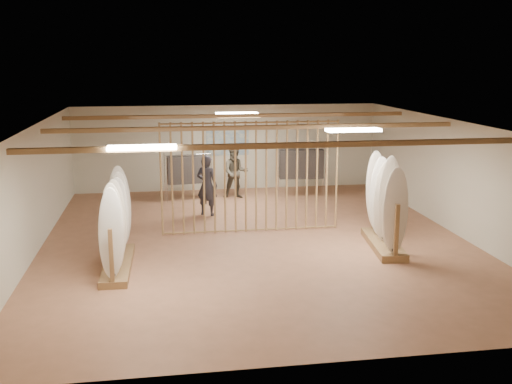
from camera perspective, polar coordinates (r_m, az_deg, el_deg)
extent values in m
plane|color=#A87151|center=(14.38, 0.00, -4.67)|extent=(12.00, 12.00, 0.00)
plane|color=#999590|center=(13.82, 0.00, 6.49)|extent=(12.00, 12.00, 0.00)
plane|color=beige|center=(19.90, -2.73, 4.25)|extent=(12.00, 0.00, 12.00)
plane|color=beige|center=(8.37, 6.53, -7.43)|extent=(12.00, 0.00, 12.00)
plane|color=beige|center=(14.15, -20.42, 0.10)|extent=(0.00, 12.00, 12.00)
plane|color=beige|center=(15.61, 18.45, 1.34)|extent=(0.00, 12.00, 12.00)
cube|color=olive|center=(13.83, 0.00, 6.16)|extent=(9.50, 6.12, 0.10)
cube|color=white|center=(13.83, 0.00, 6.24)|extent=(1.20, 0.35, 0.06)
cylinder|color=#A48150|center=(14.65, -9.03, 1.14)|extent=(0.05, 0.05, 2.78)
cylinder|color=#A48150|center=(14.65, -8.02, 1.17)|extent=(0.05, 0.05, 2.78)
cylinder|color=#A48150|center=(14.66, -7.00, 1.21)|extent=(0.05, 0.05, 2.78)
cylinder|color=#A48150|center=(14.67, -5.99, 1.24)|extent=(0.05, 0.05, 2.78)
cylinder|color=#A48150|center=(14.68, -4.99, 1.27)|extent=(0.05, 0.05, 2.78)
cylinder|color=#A48150|center=(14.70, -3.98, 1.31)|extent=(0.05, 0.05, 2.78)
cylinder|color=#A48150|center=(14.73, -2.98, 1.34)|extent=(0.05, 0.05, 2.78)
cylinder|color=#A48150|center=(14.76, -1.98, 1.37)|extent=(0.05, 0.05, 2.78)
cylinder|color=#A48150|center=(14.79, -0.98, 1.40)|extent=(0.05, 0.05, 2.78)
cylinder|color=#A48150|center=(14.83, 0.01, 1.43)|extent=(0.05, 0.05, 2.78)
cylinder|color=#A48150|center=(14.87, 0.99, 1.46)|extent=(0.05, 0.05, 2.78)
cylinder|color=#A48150|center=(14.92, 1.97, 1.49)|extent=(0.05, 0.05, 2.78)
cylinder|color=#A48150|center=(14.97, 2.94, 1.52)|extent=(0.05, 0.05, 2.78)
cylinder|color=#A48150|center=(15.02, 3.91, 1.55)|extent=(0.05, 0.05, 2.78)
cylinder|color=#A48150|center=(15.08, 4.87, 1.57)|extent=(0.05, 0.05, 2.78)
cylinder|color=#A48150|center=(15.15, 5.82, 1.60)|extent=(0.05, 0.05, 2.78)
cylinder|color=#A48150|center=(15.22, 6.76, 1.63)|extent=(0.05, 0.05, 2.78)
cylinder|color=#A48150|center=(15.29, 7.70, 1.65)|extent=(0.05, 0.05, 2.78)
cube|color=#3370B4|center=(19.85, -2.73, 4.81)|extent=(1.40, 0.03, 0.90)
cube|color=olive|center=(12.86, -12.99, -6.77)|extent=(0.59, 2.45, 0.15)
cylinder|color=black|center=(12.59, -13.19, -2.85)|extent=(0.06, 2.39, 0.01)
ellipsoid|color=white|center=(11.60, -13.65, -3.82)|extent=(0.47, 0.07, 1.82)
ellipsoid|color=silver|center=(11.99, -13.46, -3.28)|extent=(0.47, 0.07, 1.82)
ellipsoid|color=silver|center=(12.38, -13.29, -2.77)|extent=(0.47, 0.07, 1.82)
ellipsoid|color=white|center=(12.77, -13.13, -2.30)|extent=(0.47, 0.07, 1.82)
ellipsoid|color=white|center=(13.16, -12.98, -1.85)|extent=(0.47, 0.07, 1.82)
ellipsoid|color=white|center=(13.56, -12.83, -1.43)|extent=(0.47, 0.07, 1.82)
cube|color=olive|center=(14.18, 12.02, -4.86)|extent=(0.87, 2.30, 0.16)
cylinder|color=black|center=(13.93, 12.20, -0.97)|extent=(0.29, 2.18, 0.01)
ellipsoid|color=silver|center=(13.04, 13.17, -1.57)|extent=(0.52, 0.13, 1.98)
ellipsoid|color=silver|center=(13.47, 12.68, -1.09)|extent=(0.52, 0.13, 1.98)
ellipsoid|color=silver|center=(13.91, 12.21, -0.65)|extent=(0.52, 0.13, 1.98)
ellipsoid|color=white|center=(14.34, 11.78, -0.23)|extent=(0.52, 0.13, 1.98)
ellipsoid|color=silver|center=(14.78, 11.37, 0.16)|extent=(0.52, 0.13, 1.98)
cylinder|color=silver|center=(18.35, -6.54, 3.55)|extent=(1.36, 0.24, 0.03)
cube|color=black|center=(18.43, -6.51, 2.12)|extent=(1.31, 0.54, 0.83)
cylinder|color=silver|center=(18.47, -6.49, 1.45)|extent=(0.03, 0.03, 1.47)
cylinder|color=silver|center=(18.83, 4.37, 4.19)|extent=(1.48, 0.18, 0.03)
cube|color=black|center=(18.91, 4.34, 2.68)|extent=(1.41, 0.50, 0.90)
cylinder|color=silver|center=(18.95, 4.33, 1.96)|extent=(0.03, 0.03, 1.60)
imported|color=#2A2932|center=(16.59, -4.70, 1.01)|extent=(0.84, 0.77, 1.91)
imported|color=#403B31|center=(18.63, -1.97, 2.19)|extent=(0.94, 0.76, 1.84)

